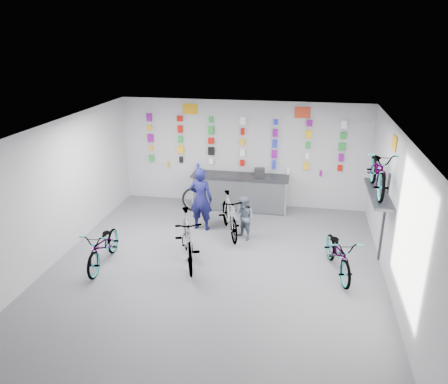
% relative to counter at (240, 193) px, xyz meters
% --- Properties ---
extents(floor, '(8.00, 8.00, 0.00)m').
position_rel_counter_xyz_m(floor, '(0.00, -3.54, -0.49)').
color(floor, '#4E4E52').
rests_on(floor, ground).
extents(ceiling, '(8.00, 8.00, 0.00)m').
position_rel_counter_xyz_m(ceiling, '(0.00, -3.54, 2.51)').
color(ceiling, white).
rests_on(ceiling, wall_back).
extents(wall_back, '(7.00, 0.00, 7.00)m').
position_rel_counter_xyz_m(wall_back, '(0.00, 0.46, 1.01)').
color(wall_back, '#B3B2B5').
rests_on(wall_back, floor).
extents(wall_front, '(7.00, 0.00, 7.00)m').
position_rel_counter_xyz_m(wall_front, '(0.00, -7.54, 1.01)').
color(wall_front, '#B3B2B5').
rests_on(wall_front, floor).
extents(wall_left, '(0.00, 8.00, 8.00)m').
position_rel_counter_xyz_m(wall_left, '(-3.50, -3.54, 1.01)').
color(wall_left, '#B3B2B5').
rests_on(wall_left, floor).
extents(wall_right, '(0.00, 8.00, 8.00)m').
position_rel_counter_xyz_m(wall_right, '(3.50, -3.54, 1.01)').
color(wall_right, '#B3B2B5').
rests_on(wall_right, floor).
extents(counter, '(2.70, 0.66, 1.00)m').
position_rel_counter_xyz_m(counter, '(0.00, 0.00, 0.00)').
color(counter, black).
rests_on(counter, floor).
extents(merch_wall, '(5.57, 0.08, 1.56)m').
position_rel_counter_xyz_m(merch_wall, '(-0.01, 0.39, 1.32)').
color(merch_wall, green).
rests_on(merch_wall, wall_back).
extents(wall_bracket, '(0.39, 1.90, 2.00)m').
position_rel_counter_xyz_m(wall_bracket, '(3.33, -2.34, 0.98)').
color(wall_bracket, '#333338').
rests_on(wall_bracket, wall_right).
extents(sign_left, '(0.42, 0.02, 0.30)m').
position_rel_counter_xyz_m(sign_left, '(-1.50, 0.44, 2.23)').
color(sign_left, orange).
rests_on(sign_left, wall_back).
extents(sign_right, '(0.42, 0.02, 0.30)m').
position_rel_counter_xyz_m(sign_right, '(1.60, 0.44, 2.23)').
color(sign_right, red).
rests_on(sign_right, wall_back).
extents(sign_side, '(0.02, 0.40, 0.30)m').
position_rel_counter_xyz_m(sign_side, '(3.48, -2.34, 2.16)').
color(sign_side, orange).
rests_on(sign_side, wall_right).
extents(bike_left, '(0.71, 1.72, 0.88)m').
position_rel_counter_xyz_m(bike_left, '(-2.39, -3.68, -0.04)').
color(bike_left, gray).
rests_on(bike_left, floor).
extents(bike_center, '(1.16, 1.98, 1.15)m').
position_rel_counter_xyz_m(bike_center, '(-0.65, -3.23, 0.09)').
color(bike_center, gray).
rests_on(bike_center, floor).
extents(bike_right, '(0.96, 1.81, 0.90)m').
position_rel_counter_xyz_m(bike_right, '(2.55, -3.09, -0.03)').
color(bike_right, gray).
rests_on(bike_right, floor).
extents(bike_service, '(1.08, 1.79, 1.04)m').
position_rel_counter_xyz_m(bike_service, '(0.00, -1.69, 0.03)').
color(bike_service, gray).
rests_on(bike_service, floor).
extents(bike_wall, '(0.63, 1.80, 0.95)m').
position_rel_counter_xyz_m(bike_wall, '(3.25, -2.34, 1.57)').
color(bike_wall, gray).
rests_on(bike_wall, wall_bracket).
extents(clerk, '(0.63, 0.45, 1.63)m').
position_rel_counter_xyz_m(clerk, '(-0.76, -1.50, 0.33)').
color(clerk, '#111243').
rests_on(clerk, floor).
extents(customer, '(0.67, 0.65, 1.09)m').
position_rel_counter_xyz_m(customer, '(0.40, -1.90, 0.06)').
color(customer, slate).
rests_on(customer, floor).
extents(spare_wheel, '(0.68, 0.19, 0.68)m').
position_rel_counter_xyz_m(spare_wheel, '(-1.25, -0.37, -0.15)').
color(spare_wheel, black).
rests_on(spare_wheel, floor).
extents(register, '(0.31, 0.33, 0.22)m').
position_rel_counter_xyz_m(register, '(0.54, 0.01, 0.62)').
color(register, black).
rests_on(register, counter).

